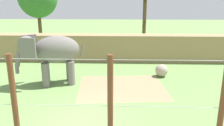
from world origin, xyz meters
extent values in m
plane|color=#6B8E4C|center=(0.00, 0.00, 0.00)|extent=(120.00, 120.00, 0.00)
cube|color=#937F5B|center=(1.92, 4.43, 0.00)|extent=(5.92, 5.20, 0.01)
cube|color=#997F56|center=(0.00, 11.53, 1.22)|extent=(36.00, 1.80, 2.43)
cylinder|color=slate|center=(-3.03, 4.37, 0.80)|extent=(0.50, 0.50, 1.59)
cylinder|color=slate|center=(-3.29, 5.20, 0.80)|extent=(0.50, 0.50, 1.59)
cylinder|color=slate|center=(-1.47, 4.86, 0.80)|extent=(0.50, 0.50, 1.59)
cylinder|color=slate|center=(-1.74, 5.69, 0.80)|extent=(0.50, 0.50, 1.59)
ellipsoid|color=slate|center=(-2.38, 5.03, 2.37)|extent=(3.30, 2.41, 1.82)
ellipsoid|color=slate|center=(-4.15, 4.47, 2.68)|extent=(1.45, 1.53, 1.31)
cube|color=slate|center=(-3.84, 3.86, 2.68)|extent=(1.03, 0.25, 1.25)
cube|color=slate|center=(-4.25, 5.16, 2.68)|extent=(0.83, 0.78, 1.25)
cylinder|color=slate|center=(-4.62, 4.33, 2.22)|extent=(0.64, 0.51, 0.71)
cylinder|color=slate|center=(-4.75, 4.29, 1.71)|extent=(0.47, 0.41, 0.67)
cylinder|color=slate|center=(-4.83, 4.26, 1.25)|extent=(0.29, 0.29, 0.63)
cylinder|color=slate|center=(-0.81, 5.53, 2.25)|extent=(0.36, 0.21, 0.91)
sphere|color=tan|center=(4.88, 6.80, 0.46)|extent=(0.93, 0.93, 0.93)
cylinder|color=brown|center=(-1.60, -2.98, 1.96)|extent=(0.19, 0.19, 3.92)
cylinder|color=brown|center=(1.51, -2.98, 1.96)|extent=(0.19, 0.19, 3.92)
cylinder|color=brown|center=(5.02, -2.98, 1.96)|extent=(0.19, 0.19, 3.92)
cylinder|color=#B7B7BC|center=(0.00, -2.98, 2.23)|extent=(11.04, 0.02, 0.02)
cylinder|color=#B7B7BC|center=(0.00, -2.98, 3.76)|extent=(11.04, 0.02, 0.02)
cylinder|color=brown|center=(4.68, 18.87, 3.03)|extent=(0.44, 0.44, 6.05)
cylinder|color=brown|center=(-8.47, 19.43, 1.92)|extent=(0.44, 0.44, 3.83)
camera|label=1|loc=(1.83, -9.72, 5.49)|focal=37.02mm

